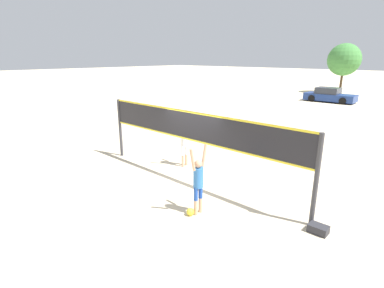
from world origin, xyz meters
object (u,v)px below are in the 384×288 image
object	(u,v)px
tree_left_cluster	(344,60)
player_spiker	(198,179)
parked_car_near	(329,96)
volleyball_net	(192,132)
gear_bag	(318,229)
volleyball	(190,212)
player_blocker	(185,140)

from	to	relation	value
tree_left_cluster	player_spiker	bearing A→B (deg)	-79.09
parked_car_near	tree_left_cluster	size ratio (longest dim) A/B	0.81
volleyball_net	gear_bag	world-z (taller)	volleyball_net
player_spiker	volleyball	xyz separation A→B (m)	(-0.09, -0.24, -0.94)
player_blocker	parked_car_near	distance (m)	22.46
player_spiker	volleyball	world-z (taller)	player_spiker
gear_bag	tree_left_cluster	distance (m)	33.33
volleyball	tree_left_cluster	bearing A→B (deg)	100.69
volleyball_net	gear_bag	xyz separation A→B (m)	(4.57, -0.24, -1.70)
volleyball	parked_car_near	distance (m)	25.58
parked_car_near	volleyball	bearing A→B (deg)	-80.35
volleyball_net	player_blocker	bearing A→B (deg)	143.29
volleyball_net	tree_left_cluster	world-z (taller)	tree_left_cluster
player_spiker	tree_left_cluster	distance (m)	33.84
volleyball	tree_left_cluster	distance (m)	34.15
player_blocker	player_spiker	bearing A→B (deg)	49.49
volleyball	volleyball_net	bearing A→B (deg)	131.35
gear_bag	player_spiker	bearing A→B (deg)	-155.42
player_blocker	parked_car_near	size ratio (longest dim) A/B	0.45
gear_bag	parked_car_near	world-z (taller)	parked_car_near
tree_left_cluster	volleyball_net	bearing A→B (deg)	-81.50
player_blocker	tree_left_cluster	size ratio (longest dim) A/B	0.37
parked_car_near	player_blocker	bearing A→B (deg)	-86.22
player_blocker	gear_bag	bearing A→B (deg)	78.47
volleyball_net	player_spiker	world-z (taller)	volleyball_net
volleyball	gear_bag	world-z (taller)	volleyball
player_blocker	gear_bag	world-z (taller)	player_blocker
volleyball	gear_bag	xyz separation A→B (m)	(2.98, 1.56, -0.01)
player_spiker	tree_left_cluster	size ratio (longest dim) A/B	0.35
volleyball_net	tree_left_cluster	bearing A→B (deg)	98.50
volleyball_net	parked_car_near	xyz separation A→B (m)	(-3.19, 23.32, -1.19)
player_spiker	tree_left_cluster	bearing A→B (deg)	10.91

